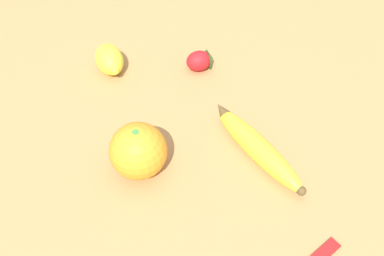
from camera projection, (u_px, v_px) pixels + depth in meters
name	position (u px, v px, depth m)	size (l,w,h in m)	color
ground_plane	(222.00, 163.00, 0.70)	(3.00, 3.00, 0.00)	#A87A47
banana	(256.00, 147.00, 0.70)	(0.16, 0.17, 0.04)	yellow
orange	(137.00, 151.00, 0.66)	(0.09, 0.09, 0.09)	orange
strawberry	(200.00, 60.00, 0.83)	(0.06, 0.05, 0.04)	red
lemon	(108.00, 59.00, 0.82)	(0.08, 0.09, 0.05)	yellow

